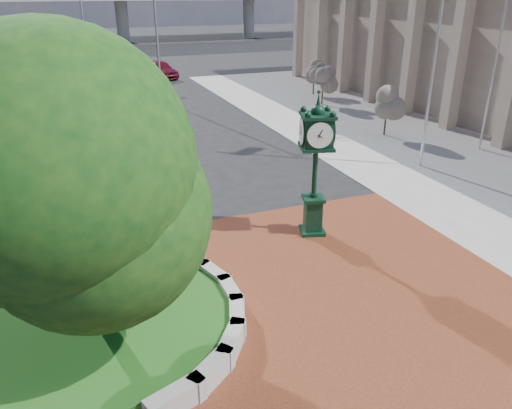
# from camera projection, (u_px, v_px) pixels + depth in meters

# --- Properties ---
(ground) EXTENTS (200.00, 200.00, 0.00)m
(ground) POSITION_uv_depth(u_px,v_px,m) (293.00, 290.00, 13.52)
(ground) COLOR black
(ground) RESTS_ON ground
(plaza) EXTENTS (12.00, 12.00, 0.04)m
(plaza) POSITION_uv_depth(u_px,v_px,m) (310.00, 309.00, 12.66)
(plaza) COLOR maroon
(plaza) RESTS_ON ground
(sidewalk) EXTENTS (20.00, 50.00, 0.04)m
(sidewalk) POSITION_uv_depth(u_px,v_px,m) (479.00, 136.00, 27.39)
(sidewalk) COLOR #9E9B93
(sidewalk) RESTS_ON ground
(planter_wall) EXTENTS (2.96, 6.77, 0.54)m
(planter_wall) POSITION_uv_depth(u_px,v_px,m) (196.00, 302.00, 12.51)
(planter_wall) COLOR #9E9B93
(planter_wall) RESTS_ON ground
(grass_bed) EXTENTS (6.10, 6.10, 0.40)m
(grass_bed) POSITION_uv_depth(u_px,v_px,m) (102.00, 325.00, 11.77)
(grass_bed) COLOR #174F16
(grass_bed) RESTS_ON ground
(tree_planter) EXTENTS (5.20, 5.20, 6.33)m
(tree_planter) POSITION_uv_depth(u_px,v_px,m) (81.00, 187.00, 10.36)
(tree_planter) COLOR #38281C
(tree_planter) RESTS_ON ground
(tree_street) EXTENTS (4.40, 4.40, 5.45)m
(tree_street) POSITION_uv_depth(u_px,v_px,m) (80.00, 76.00, 26.26)
(tree_street) COLOR #38281C
(tree_street) RESTS_ON ground
(post_clock) EXTENTS (1.16, 1.16, 4.67)m
(post_clock) POSITION_uv_depth(u_px,v_px,m) (316.00, 160.00, 15.62)
(post_clock) COLOR black
(post_clock) RESTS_ON ground
(parked_car) EXTENTS (2.91, 4.89, 1.56)m
(parked_car) POSITION_uv_depth(u_px,v_px,m) (160.00, 69.00, 44.90)
(parked_car) COLOR #510B19
(parked_car) RESTS_ON ground
(flagpole_a) EXTENTS (1.57, 0.81, 10.73)m
(flagpole_a) POSITION_uv_depth(u_px,v_px,m) (437.00, 41.00, 20.67)
(flagpole_a) COLOR silver
(flagpole_a) RESTS_ON ground
(flagpole_b) EXTENTS (1.46, 0.34, 9.46)m
(flagpole_b) POSITION_uv_depth(u_px,v_px,m) (498.00, 50.00, 23.28)
(flagpole_b) COLOR silver
(flagpole_b) RESTS_ON ground
(street_lamp_near) EXTENTS (1.94, 0.61, 8.74)m
(street_lamp_near) POSITION_uv_depth(u_px,v_px,m) (159.00, 26.00, 34.10)
(street_lamp_near) COLOR slate
(street_lamp_near) RESTS_ON ground
(street_lamp_far) EXTENTS (2.10, 0.82, 9.63)m
(street_lamp_far) POSITION_uv_depth(u_px,v_px,m) (84.00, 10.00, 46.71)
(street_lamp_far) COLOR slate
(street_lamp_far) RESTS_ON ground
(shrub_near) EXTENTS (1.20, 1.20, 2.20)m
(shrub_near) POSITION_uv_depth(u_px,v_px,m) (387.00, 107.00, 27.01)
(shrub_near) COLOR #38281C
(shrub_near) RESTS_ON ground
(shrub_mid) EXTENTS (1.20, 1.20, 2.20)m
(shrub_mid) POSITION_uv_depth(u_px,v_px,m) (323.00, 81.00, 34.33)
(shrub_mid) COLOR #38281C
(shrub_mid) RESTS_ON ground
(shrub_far) EXTENTS (1.20, 1.20, 2.20)m
(shrub_far) POSITION_uv_depth(u_px,v_px,m) (314.00, 73.00, 37.55)
(shrub_far) COLOR #38281C
(shrub_far) RESTS_ON ground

